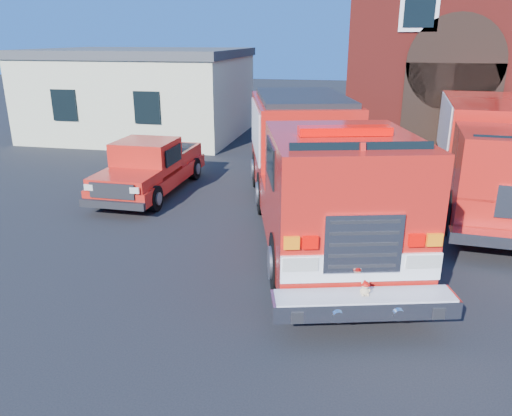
% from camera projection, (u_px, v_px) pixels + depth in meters
% --- Properties ---
extents(ground, '(100.00, 100.00, 0.00)m').
position_uv_depth(ground, '(266.00, 241.00, 12.71)').
color(ground, black).
rests_on(ground, ground).
extents(parking_stripe_mid, '(0.12, 3.00, 0.01)m').
position_uv_depth(parking_stripe_mid, '(500.00, 208.00, 15.14)').
color(parking_stripe_mid, yellow).
rests_on(parking_stripe_mid, ground).
extents(parking_stripe_far, '(0.12, 3.00, 0.01)m').
position_uv_depth(parking_stripe_far, '(480.00, 181.00, 17.92)').
color(parking_stripe_far, yellow).
rests_on(parking_stripe_far, ground).
extents(side_building, '(10.20, 8.20, 4.35)m').
position_uv_depth(side_building, '(142.00, 92.00, 25.77)').
color(side_building, beige).
rests_on(side_building, ground).
extents(fire_engine, '(5.65, 11.13, 3.30)m').
position_uv_depth(fire_engine, '(314.00, 165.00, 13.18)').
color(fire_engine, black).
rests_on(fire_engine, ground).
extents(pickup_truck, '(2.02, 5.51, 1.80)m').
position_uv_depth(pickup_truck, '(151.00, 167.00, 16.46)').
color(pickup_truck, black).
rests_on(pickup_truck, ground).
extents(secondary_truck, '(3.53, 9.44, 3.00)m').
position_uv_depth(secondary_truck, '(493.00, 151.00, 15.12)').
color(secondary_truck, black).
rests_on(secondary_truck, ground).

